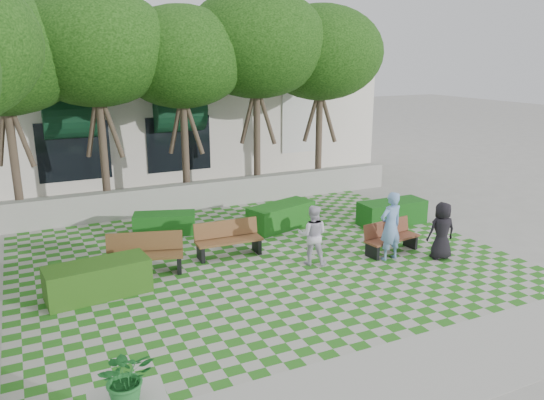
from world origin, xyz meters
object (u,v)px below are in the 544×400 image
bench_west (145,254)px  hedge_west (98,279)px  hedge_midright (281,216)px  hedge_east (392,213)px  person_white (313,235)px  bench_mid (228,240)px  person_blue (391,226)px  hedge_midleft (165,223)px  person_dark (442,231)px  bench_east (390,238)px

bench_west → hedge_west: (-1.21, -0.86, -0.08)m
bench_west → hedge_midright: size_ratio=0.90×
hedge_east → person_white: bearing=-155.4°
bench_mid → person_blue: bearing=-26.8°
bench_west → person_white: size_ratio=1.25×
bench_west → person_blue: (5.81, -1.86, 0.43)m
person_blue → person_white: 2.02m
person_blue → hedge_west: bearing=-12.9°
person_blue → person_white: person_blue is taller
hedge_midleft → hedge_midright: bearing=-16.8°
bench_mid → person_dark: bearing=-25.3°
hedge_midleft → person_white: (2.73, -3.90, 0.45)m
bench_west → hedge_midright: 4.76m
bench_east → bench_west: bench_west is taller
hedge_midleft → person_blue: person_blue is taller
bench_mid → hedge_east: (5.52, 0.32, -0.07)m
hedge_east → hedge_west: (-8.93, -1.34, 0.01)m
hedge_east → hedge_west: hedge_west is taller
hedge_midright → person_dark: (2.56, -4.00, 0.38)m
hedge_west → person_dark: 8.39m
bench_east → hedge_west: bench_east is taller
bench_mid → person_dark: person_dark is taller
person_blue → person_dark: 1.34m
hedge_west → person_blue: 7.11m
bench_mid → person_blue: size_ratio=0.98×
person_dark → person_white: bearing=-8.5°
hedge_midleft → hedge_west: 4.21m
person_dark → person_white: 3.34m
hedge_midright → person_dark: size_ratio=1.41×
hedge_midright → hedge_midleft: 3.46m
hedge_east → person_blue: size_ratio=1.17×
bench_east → bench_mid: size_ratio=0.94×
hedge_east → hedge_midright: size_ratio=0.99×
hedge_west → person_white: 5.13m
bench_west → hedge_east: (7.73, 0.48, -0.09)m
hedge_midright → bench_east: bearing=-61.3°
bench_mid → person_white: 2.24m
hedge_west → person_blue: bearing=-8.1°
hedge_east → hedge_midleft: bearing=161.9°
hedge_midright → person_blue: bearing=-68.9°
person_blue → person_white: bearing=-21.7°
bench_west → hedge_west: bearing=-128.3°
hedge_east → hedge_midleft: (-6.57, 2.14, -0.06)m
bench_east → hedge_midright: (-1.69, 3.08, -0.03)m
bench_mid → person_blue: person_blue is taller
person_white → hedge_midright: bearing=-71.1°
person_blue → bench_mid: bearing=-34.1°
bench_mid → hedge_midleft: bench_mid is taller
hedge_midright → hedge_west: hedge_west is taller
bench_east → person_blue: (-0.35, -0.40, 0.49)m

